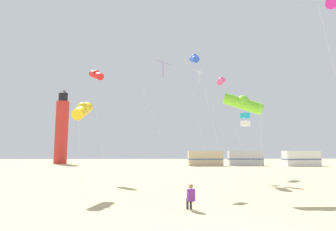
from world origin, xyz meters
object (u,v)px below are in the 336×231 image
at_px(rv_van_silver, 245,158).
at_px(kite_diamond_white, 200,76).
at_px(lighthouse_distant, 62,129).
at_px(kite_tube_lime, 243,103).
at_px(kite_flyer_standing, 191,196).
at_px(kite_tube_blue, 194,59).
at_px(kite_diamond_violet, 162,67).
at_px(rv_van_tan, 205,158).
at_px(kite_tube_scarlet, 96,75).
at_px(rv_van_white, 301,159).
at_px(kite_tube_rainbow, 221,81).
at_px(kite_box_cyan, 245,120).
at_px(kite_tube_gold, 83,110).

bearing_deg(rv_van_silver, kite_diamond_white, -113.97).
relative_size(lighthouse_distant, rv_van_silver, 2.55).
bearing_deg(kite_tube_lime, kite_flyer_standing, -134.37).
bearing_deg(kite_tube_blue, kite_diamond_violet, -116.86).
relative_size(kite_tube_blue, rv_van_tan, 2.01).
distance_m(kite_tube_scarlet, rv_van_white, 41.34).
bearing_deg(kite_tube_rainbow, kite_tube_lime, -100.08).
relative_size(kite_tube_lime, rv_van_silver, 0.95).
relative_size(kite_tube_scarlet, kite_diamond_white, 0.95).
height_order(kite_tube_scarlet, kite_diamond_white, kite_diamond_white).
bearing_deg(kite_tube_rainbow, kite_tube_blue, -132.36).
xyz_separation_m(kite_flyer_standing, rv_van_white, (26.01, 37.87, 0.78)).
height_order(rv_van_silver, rv_van_white, same).
distance_m(rv_van_tan, rv_van_silver, 7.88).
bearing_deg(kite_diamond_violet, kite_tube_scarlet, 132.56).
distance_m(kite_tube_rainbow, kite_diamond_violet, 14.02).
bearing_deg(kite_tube_scarlet, kite_flyer_standing, -64.14).
height_order(kite_diamond_violet, kite_box_cyan, kite_diamond_violet).
bearing_deg(kite_tube_rainbow, kite_flyer_standing, -108.75).
relative_size(kite_flyer_standing, kite_tube_blue, 0.09).
height_order(kite_tube_scarlet, lighthouse_distant, lighthouse_distant).
bearing_deg(rv_van_silver, kite_tube_gold, -117.95).
bearing_deg(kite_diamond_white, kite_tube_gold, -129.40).
xyz_separation_m(kite_diamond_violet, rv_van_white, (26.94, 29.71, -7.74)).
relative_size(kite_tube_blue, lighthouse_distant, 0.78).
relative_size(kite_tube_rainbow, kite_tube_scarlet, 1.07).
distance_m(kite_tube_rainbow, rv_van_white, 28.21).
relative_size(kite_tube_lime, rv_van_tan, 0.97).
bearing_deg(kite_flyer_standing, kite_tube_gold, -46.36).
bearing_deg(kite_diamond_white, kite_tube_blue, -121.66).
xyz_separation_m(kite_diamond_white, lighthouse_distant, (-25.31, 34.67, -3.01)).
height_order(rv_van_tan, rv_van_silver, same).
bearing_deg(kite_tube_lime, kite_tube_blue, 95.89).
bearing_deg(kite_tube_gold, kite_tube_rainbow, 49.09).
bearing_deg(kite_flyer_standing, kite_tube_lime, -141.55).
bearing_deg(rv_van_tan, kite_diamond_white, -101.18).
bearing_deg(lighthouse_distant, kite_tube_rainbow, -48.03).
xyz_separation_m(kite_box_cyan, kite_diamond_white, (-2.92, 5.62, 5.44)).
xyz_separation_m(kite_diamond_violet, kite_tube_lime, (4.83, -4.18, -3.53)).
bearing_deg(kite_tube_lime, kite_diamond_white, 91.57).
bearing_deg(rv_van_silver, kite_tube_rainbow, -110.63).
bearing_deg(kite_tube_scarlet, rv_van_tan, 57.49).
distance_m(kite_diamond_violet, lighthouse_distant, 48.00).
bearing_deg(kite_tube_gold, rv_van_silver, 57.70).
bearing_deg(rv_van_white, rv_van_tan, 171.90).
bearing_deg(kite_diamond_violet, lighthouse_distant, 115.73).
xyz_separation_m(kite_tube_scarlet, kite_box_cyan, (13.82, -4.05, -4.94)).
relative_size(kite_diamond_violet, rv_van_silver, 1.48).
relative_size(kite_tube_blue, rv_van_white, 2.01).
xyz_separation_m(kite_diamond_violet, rv_van_silver, (17.34, 32.42, -7.74)).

